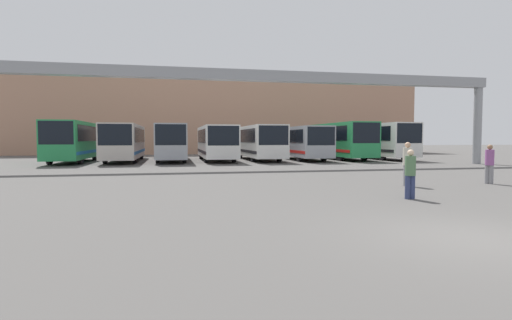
{
  "coord_description": "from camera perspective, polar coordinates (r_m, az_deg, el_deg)",
  "views": [
    {
      "loc": [
        -5.66,
        -6.59,
        1.93
      ],
      "look_at": [
        0.54,
        23.12,
        0.3
      ],
      "focal_mm": 28.0,
      "sensor_mm": 36.0,
      "label": 1
    }
  ],
  "objects": [
    {
      "name": "bus_slot_3",
      "position": [
        35.2,
        -5.72,
        2.73
      ],
      "size": [
        2.6,
        10.6,
        2.99
      ],
      "color": "silver",
      "rests_on": "ground"
    },
    {
      "name": "bus_slot_7",
      "position": [
        40.12,
        16.81,
        2.91
      ],
      "size": [
        2.54,
        11.06,
        3.31
      ],
      "color": "silver",
      "rests_on": "ground"
    },
    {
      "name": "bus_slot_1",
      "position": [
        35.78,
        -18.24,
        2.67
      ],
      "size": [
        2.56,
        11.71,
        3.07
      ],
      "color": "beige",
      "rests_on": "ground"
    },
    {
      "name": "pedestrian_near_right",
      "position": [
        13.65,
        21.17,
        -1.72
      ],
      "size": [
        0.33,
        0.33,
        1.59
      ],
      "rotation": [
        0.0,
        0.0,
        6.12
      ],
      "color": "navy",
      "rests_on": "ground"
    },
    {
      "name": "ground_plane",
      "position": [
        8.9,
        28.56,
        -9.85
      ],
      "size": [
        200.0,
        200.0,
        0.0
      ],
      "primitive_type": "plane",
      "color": "#514F4C"
    },
    {
      "name": "bus_slot_4",
      "position": [
        36.2,
        0.32,
        2.8
      ],
      "size": [
        2.59,
        11.39,
        3.04
      ],
      "color": "silver",
      "rests_on": "ground"
    },
    {
      "name": "bus_slot_2",
      "position": [
        35.54,
        -12.03,
        2.76
      ],
      "size": [
        2.44,
        11.67,
        3.08
      ],
      "color": "#999EA5",
      "rests_on": "ground"
    },
    {
      "name": "building_backdrop",
      "position": [
        56.02,
        -6.01,
        6.5
      ],
      "size": [
        54.03,
        12.0,
        10.59
      ],
      "color": "tan",
      "rests_on": "ground"
    },
    {
      "name": "pedestrian_near_center",
      "position": [
        19.75,
        30.38,
        -0.37
      ],
      "size": [
        0.35,
        0.35,
        1.68
      ],
      "rotation": [
        0.0,
        0.0,
        5.2
      ],
      "color": "gray",
      "rests_on": "ground"
    },
    {
      "name": "pedestrian_far_center",
      "position": [
        17.32,
        20.82,
        -0.37
      ],
      "size": [
        0.37,
        0.37,
        1.79
      ],
      "rotation": [
        0.0,
        0.0,
        1.65
      ],
      "color": "gray",
      "rests_on": "ground"
    },
    {
      "name": "bus_slot_5",
      "position": [
        36.6,
        6.46,
        2.72
      ],
      "size": [
        2.51,
        10.13,
        2.97
      ],
      "color": "#999EA5",
      "rests_on": "ground"
    },
    {
      "name": "bus_slot_0",
      "position": [
        35.59,
        -24.6,
        2.7
      ],
      "size": [
        2.49,
        10.02,
        3.25
      ],
      "color": "#268C4C",
      "rests_on": "ground"
    },
    {
      "name": "overhead_gantry",
      "position": [
        27.28,
        0.29,
        10.75
      ],
      "size": [
        34.91,
        0.8,
        6.5
      ],
      "color": "gray",
      "rests_on": "ground"
    },
    {
      "name": "bus_slot_6",
      "position": [
        38.73,
        11.53,
        2.99
      ],
      "size": [
        2.61,
        11.74,
        3.33
      ],
      "color": "#268C4C",
      "rests_on": "ground"
    }
  ]
}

